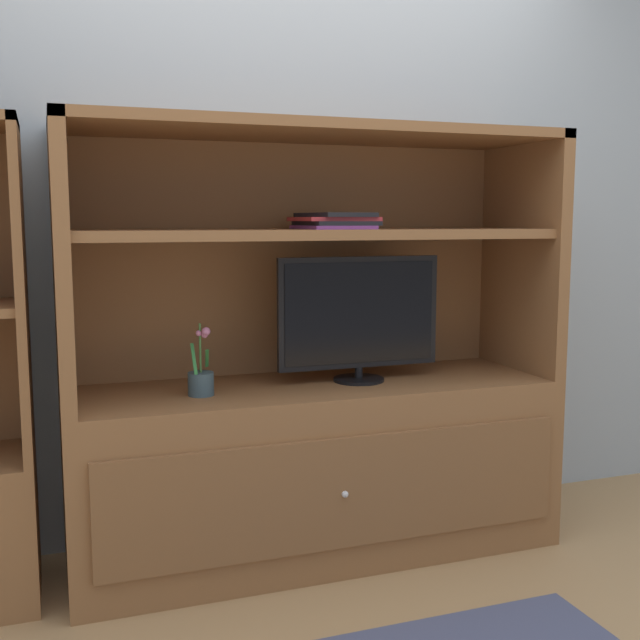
{
  "coord_description": "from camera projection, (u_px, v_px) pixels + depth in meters",
  "views": [
    {
      "loc": [
        -0.95,
        -2.3,
        1.28
      ],
      "look_at": [
        0.0,
        0.35,
        0.91
      ],
      "focal_mm": 43.11,
      "sensor_mm": 36.0,
      "label": 1
    }
  ],
  "objects": [
    {
      "name": "ground_plane",
      "position": [
        354.0,
        596.0,
        2.63
      ],
      "size": [
        8.0,
        8.0,
        0.0
      ],
      "primitive_type": "plane",
      "color": "tan"
    },
    {
      "name": "painted_rear_wall",
      "position": [
        287.0,
        190.0,
        3.15
      ],
      "size": [
        6.0,
        0.1,
        2.8
      ],
      "primitive_type": "cube",
      "color": "#9EA8B2",
      "rests_on": "ground_plane"
    },
    {
      "name": "media_console",
      "position": [
        315.0,
        424.0,
        2.95
      ],
      "size": [
        1.85,
        0.61,
        1.62
      ],
      "color": "brown",
      "rests_on": "ground_plane"
    },
    {
      "name": "tv_monitor",
      "position": [
        359.0,
        316.0,
        2.93
      ],
      "size": [
        0.65,
        0.2,
        0.48
      ],
      "color": "black",
      "rests_on": "media_console"
    },
    {
      "name": "potted_plant",
      "position": [
        201.0,
        380.0,
        2.72
      ],
      "size": [
        0.09,
        0.09,
        0.26
      ],
      "color": "#384C56",
      "rests_on": "media_console"
    },
    {
      "name": "magazine_stack",
      "position": [
        334.0,
        221.0,
        2.87
      ],
      "size": [
        0.27,
        0.34,
        0.06
      ],
      "color": "purple",
      "rests_on": "media_console"
    }
  ]
}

